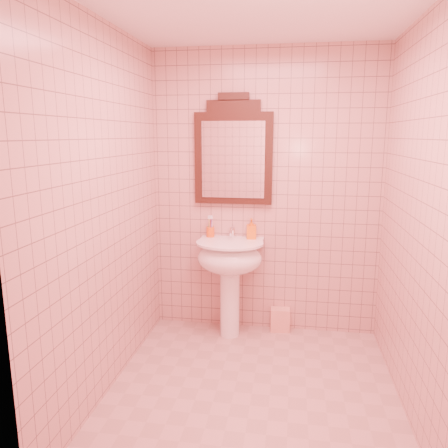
% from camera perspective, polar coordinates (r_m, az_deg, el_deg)
% --- Properties ---
extents(floor, '(2.20, 2.20, 0.00)m').
position_cam_1_polar(floor, '(3.26, 3.65, -21.23)').
color(floor, tan).
rests_on(floor, ground).
extents(back_wall, '(2.00, 0.02, 2.50)m').
position_cam_1_polar(back_wall, '(3.87, 5.42, 3.88)').
color(back_wall, tan).
rests_on(back_wall, floor).
extents(pedestal_sink, '(0.58, 0.58, 0.86)m').
position_cam_1_polar(pedestal_sink, '(3.80, 0.76, -5.29)').
color(pedestal_sink, white).
rests_on(pedestal_sink, floor).
extents(faucet, '(0.04, 0.16, 0.11)m').
position_cam_1_polar(faucet, '(3.87, 1.06, -1.05)').
color(faucet, white).
rests_on(faucet, pedestal_sink).
extents(mirror, '(0.68, 0.06, 0.95)m').
position_cam_1_polar(mirror, '(3.84, 1.23, 9.18)').
color(mirror, black).
rests_on(mirror, back_wall).
extents(toothbrush_cup, '(0.07, 0.07, 0.17)m').
position_cam_1_polar(toothbrush_cup, '(3.92, -1.79, -1.01)').
color(toothbrush_cup, '#D95512').
rests_on(toothbrush_cup, pedestal_sink).
extents(soap_dispenser, '(0.09, 0.09, 0.18)m').
position_cam_1_polar(soap_dispenser, '(3.85, 3.60, -0.62)').
color(soap_dispenser, orange).
rests_on(soap_dispenser, pedestal_sink).
extents(towel, '(0.18, 0.13, 0.21)m').
position_cam_1_polar(towel, '(4.12, 7.34, -12.28)').
color(towel, '#ECA58B').
rests_on(towel, floor).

